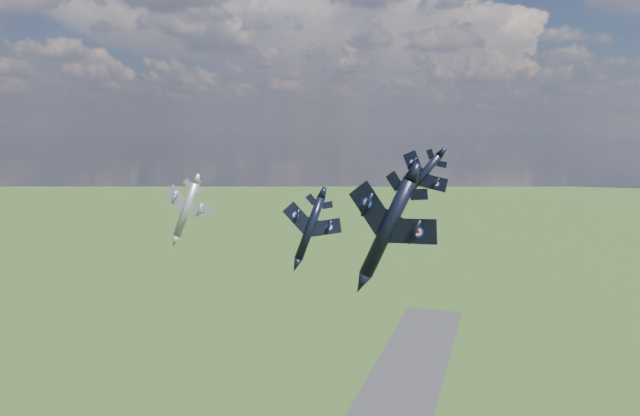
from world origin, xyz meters
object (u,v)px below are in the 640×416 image
(jet_lead_navy, at_px, (310,228))
(jet_high_navy, at_px, (420,178))
(jet_left_silver, at_px, (186,209))
(jet_right_navy, at_px, (388,228))

(jet_lead_navy, height_order, jet_high_navy, jet_high_navy)
(jet_left_silver, bearing_deg, jet_high_navy, 23.16)
(jet_high_navy, xyz_separation_m, jet_left_silver, (-36.88, -15.52, -4.94))
(jet_lead_navy, relative_size, jet_high_navy, 0.95)
(jet_right_navy, xyz_separation_m, jet_high_navy, (-3.58, 48.29, 1.07))
(jet_lead_navy, xyz_separation_m, jet_left_silver, (-23.63, 5.61, 1.18))
(jet_left_silver, bearing_deg, jet_right_navy, -38.67)
(jet_right_navy, height_order, jet_left_silver, jet_right_navy)
(jet_lead_navy, distance_m, jet_left_silver, 24.31)
(jet_lead_navy, distance_m, jet_high_navy, 25.68)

